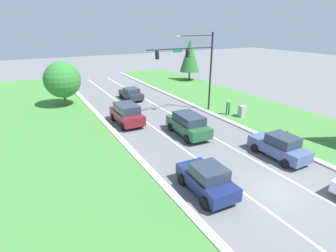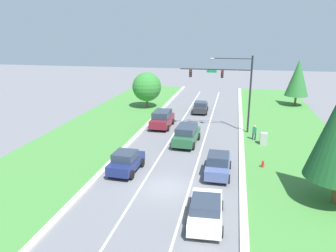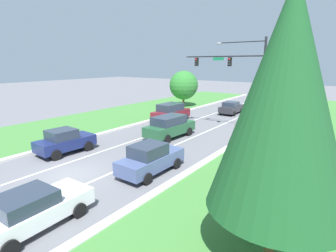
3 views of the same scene
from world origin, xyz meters
name	(u,v)px [view 3 (image 3 of 3)]	position (x,y,z in m)	size (l,w,h in m)	color
ground_plane	(71,174)	(0.00, 0.00, 0.00)	(160.00, 160.00, 0.00)	slate
curb_strip_right	(141,202)	(5.65, 0.00, 0.07)	(0.50, 90.00, 0.15)	beige
curb_strip_left	(25,154)	(-5.65, 0.00, 0.07)	(0.50, 90.00, 0.15)	beige
grass_verge_right	(250,247)	(10.90, 0.00, 0.04)	(10.00, 90.00, 0.08)	#427F38
lane_stripe_inner_left	(54,167)	(-1.80, 0.00, 0.00)	(0.14, 81.00, 0.01)	white
lane_stripe_inner_right	(90,182)	(1.80, 0.00, 0.00)	(0.14, 81.00, 0.01)	white
traffic_signal_mast	(239,72)	(4.20, 15.17, 5.73)	(7.94, 0.41, 8.66)	black
white_sedan	(32,209)	(3.36, -3.97, 0.80)	(2.29, 4.75, 1.58)	white
burgundy_suv	(171,112)	(-3.67, 15.45, 1.05)	(2.31, 4.88, 2.04)	maroon
charcoal_sedan	(231,108)	(0.05, 23.78, 0.80)	(2.18, 4.37, 1.60)	#28282D
slate_blue_sedan	(150,158)	(3.70, 3.05, 0.91)	(2.06, 4.54, 1.84)	#475684
navy_sedan	(65,141)	(-3.72, 2.08, 0.91)	(2.25, 4.22, 1.81)	navy
forest_suv	(170,126)	(0.12, 9.98, 1.03)	(2.42, 5.17, 1.98)	#235633
utility_cabinet	(262,142)	(7.84, 11.26, 0.64)	(0.70, 0.60, 1.29)	#9E9E99
pedestrian	(256,133)	(6.96, 12.51, 0.94)	(0.43, 0.34, 1.69)	#232842
fire_hydrant	(221,170)	(7.36, 5.15, 0.34)	(0.34, 0.20, 0.70)	red
conifer_near_right_tree	(285,100)	(11.58, -0.10, 5.47)	(4.37, 4.37, 8.97)	brown
oak_near_left_tree	(184,85)	(-8.10, 24.92, 3.23)	(4.28, 4.28, 5.38)	brown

